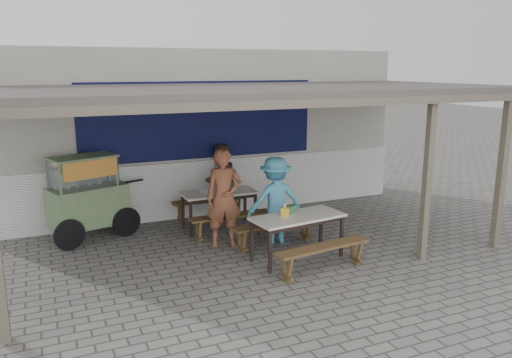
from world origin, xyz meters
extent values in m
plane|color=slate|center=(0.00, 0.00, 0.00)|extent=(60.00, 60.00, 0.00)
cube|color=#BAB5A7|center=(0.00, 3.60, 1.75)|extent=(9.00, 1.20, 3.50)
cube|color=white|center=(0.00, 2.97, 0.60)|extent=(9.00, 0.10, 1.20)
cube|color=#0E0F42|center=(-0.20, 2.98, 2.05)|extent=(5.00, 0.03, 1.60)
cube|color=#504844|center=(0.00, 1.00, 2.75)|extent=(9.00, 4.20, 0.12)
cube|color=#675F4E|center=(0.00, -1.05, 2.65)|extent=(9.00, 0.12, 0.12)
cube|color=#675F4E|center=(3.90, -1.00, 1.35)|extent=(0.12, 0.12, 2.70)
cube|color=#675F4E|center=(2.35, -0.90, 1.35)|extent=(0.11, 0.11, 2.70)
cube|color=silver|center=(-0.21, 1.96, 0.73)|extent=(1.45, 0.66, 0.04)
cube|color=black|center=(-0.21, 1.96, 0.67)|extent=(1.35, 0.56, 0.06)
cube|color=black|center=(-0.87, 1.69, 0.35)|extent=(0.05, 0.05, 0.71)
cube|color=black|center=(0.45, 1.70, 0.35)|extent=(0.05, 0.05, 0.71)
cube|color=black|center=(-0.87, 2.22, 0.35)|extent=(0.05, 0.05, 0.71)
cube|color=black|center=(0.45, 2.23, 0.35)|extent=(0.05, 0.05, 0.71)
cube|color=brown|center=(-0.21, 1.35, 0.43)|extent=(1.54, 0.29, 0.04)
cube|color=brown|center=(-0.83, 1.34, 0.21)|extent=(0.05, 0.28, 0.41)
cube|color=brown|center=(0.42, 1.35, 0.21)|extent=(0.05, 0.28, 0.41)
cube|color=brown|center=(-0.21, 2.57, 0.43)|extent=(1.54, 0.29, 0.04)
cube|color=brown|center=(-0.83, 2.57, 0.21)|extent=(0.05, 0.28, 0.41)
cube|color=brown|center=(0.41, 2.57, 0.21)|extent=(0.05, 0.28, 0.41)
cube|color=silver|center=(0.44, -0.08, 0.73)|extent=(1.61, 0.86, 0.04)
cube|color=black|center=(0.44, -0.08, 0.67)|extent=(1.50, 0.75, 0.06)
cube|color=black|center=(-0.23, -0.44, 0.35)|extent=(0.05, 0.05, 0.71)
cube|color=black|center=(1.18, -0.28, 0.35)|extent=(0.05, 0.05, 0.71)
cube|color=black|center=(-0.30, 0.12, 0.35)|extent=(0.05, 0.05, 0.71)
cube|color=black|center=(1.11, 0.28, 0.35)|extent=(0.05, 0.05, 0.71)
cube|color=brown|center=(0.52, -0.76, 0.43)|extent=(1.66, 0.47, 0.04)
cube|color=brown|center=(-0.15, -0.84, 0.21)|extent=(0.08, 0.28, 0.41)
cube|color=brown|center=(1.18, -0.68, 0.21)|extent=(0.08, 0.28, 0.41)
cube|color=brown|center=(0.36, 0.60, 0.43)|extent=(1.66, 0.47, 0.04)
cube|color=brown|center=(-0.31, 0.53, 0.21)|extent=(0.08, 0.28, 0.41)
cube|color=brown|center=(1.02, 0.68, 0.21)|extent=(0.08, 0.28, 0.41)
cube|color=#6D885A|center=(-2.61, 2.40, 0.65)|extent=(1.50, 1.09, 0.70)
cube|color=#6D885A|center=(-2.61, 2.40, 0.28)|extent=(1.44, 1.04, 0.05)
cylinder|color=black|center=(-3.00, 1.87, 0.28)|extent=(0.54, 0.23, 0.56)
cylinder|color=black|center=(-1.97, 2.22, 0.28)|extent=(0.54, 0.23, 0.56)
cube|color=silver|center=(-2.65, 2.38, 1.27)|extent=(1.23, 0.92, 0.55)
cube|color=#6D885A|center=(-2.65, 2.38, 1.54)|extent=(1.28, 0.97, 0.04)
cube|color=#D24831|center=(-2.55, 2.08, 1.36)|extent=(0.95, 0.34, 0.32)
cylinder|color=black|center=(-1.85, 2.66, 0.95)|extent=(0.67, 0.26, 0.04)
imported|color=brown|center=(-0.44, 1.04, 0.87)|extent=(0.71, 0.54, 1.75)
imported|color=brown|center=(0.11, 2.75, 0.78)|extent=(0.91, 0.81, 1.56)
imported|color=#479BBC|center=(0.46, 0.83, 0.79)|extent=(1.07, 0.68, 1.58)
cube|color=gold|center=(0.25, 0.03, 0.82)|extent=(0.18, 0.18, 0.13)
cube|color=#2D663D|center=(0.39, 0.11, 0.82)|extent=(0.23, 0.19, 0.13)
cylinder|color=silver|center=(-0.05, 2.17, 0.79)|extent=(0.07, 0.07, 0.08)
imported|color=silver|center=(-0.49, 2.05, 0.78)|extent=(0.24, 0.24, 0.05)
camera|label=1|loc=(-3.33, -6.99, 3.13)|focal=35.00mm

